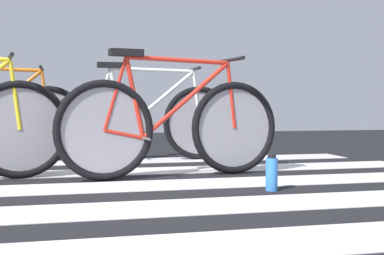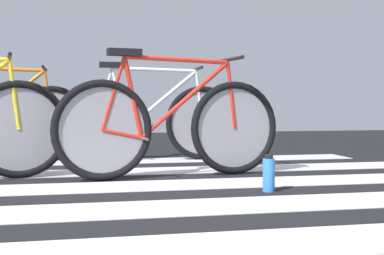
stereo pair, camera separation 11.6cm
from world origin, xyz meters
The scene contains 5 objects.
ground centered at (0.00, 0.00, 0.01)m, with size 18.00×14.00×0.02m.
crosswalk_markings centered at (-0.01, -0.12, 0.02)m, with size 5.44×5.04×0.00m.
bicycle_1_of_4 centered at (0.52, 1.01, 0.41)m, with size 1.72×0.53×0.93m.
bicycle_3_of_4 centered at (0.51, 2.16, 0.41)m, with size 1.74×0.52×0.93m.
water_bottle centered at (1.02, 0.28, 0.13)m, with size 0.07×0.07×0.23m.
Camera 1 is at (-0.22, -2.78, 0.56)m, focal length 48.96 mm.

